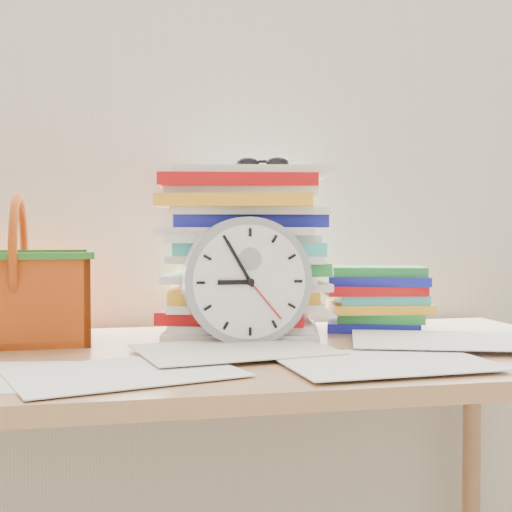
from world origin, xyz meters
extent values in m
cube|color=silver|center=(0.00, 2.00, 1.35)|extent=(4.00, 0.04, 2.70)
cube|color=white|center=(0.00, 1.98, 1.30)|extent=(2.40, 0.01, 2.50)
cube|color=#AE7B51|center=(0.00, 1.60, 0.73)|extent=(1.40, 0.70, 0.03)
cylinder|color=#AE7B51|center=(0.65, 1.90, 0.36)|extent=(0.04, 0.04, 0.72)
cylinder|color=gray|center=(0.04, 1.66, 0.87)|extent=(0.24, 0.05, 0.24)
camera|label=1|loc=(-0.23, 0.33, 0.97)|focal=50.00mm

